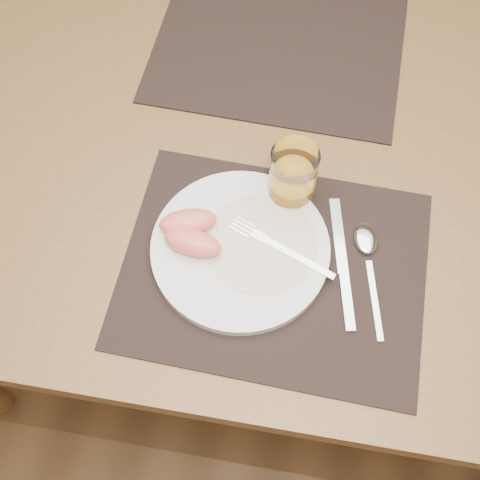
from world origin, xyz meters
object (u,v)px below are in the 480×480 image
at_px(placemat_far, 278,49).
at_px(knife, 343,273).
at_px(table, 273,176).
at_px(fork, 273,244).
at_px(spoon, 367,247).
at_px(juice_glass, 292,178).
at_px(plate, 240,249).
at_px(placemat_near, 274,268).

distance_m(placemat_far, knife, 0.46).
xyz_separation_m(table, fork, (0.02, -0.19, 0.11)).
xyz_separation_m(table, spoon, (0.16, -0.16, 0.09)).
xyz_separation_m(table, juice_glass, (0.04, -0.09, 0.14)).
bearing_deg(plate, placemat_near, -19.59).
bearing_deg(plate, knife, -4.44).
bearing_deg(placemat_near, plate, 160.41).
bearing_deg(plate, placemat_far, 90.23).
bearing_deg(placemat_far, knife, -69.76).
distance_m(plate, juice_glass, 0.13).
xyz_separation_m(placemat_near, placemat_far, (-0.06, 0.44, 0.00)).
bearing_deg(spoon, knife, -122.55).
relative_size(placemat_near, spoon, 2.35).
bearing_deg(plate, juice_glass, 60.93).
bearing_deg(juice_glass, table, 112.19).
height_order(table, knife, knife).
xyz_separation_m(table, plate, (-0.03, -0.20, 0.10)).
relative_size(plate, spoon, 1.41).
height_order(placemat_far, spoon, spoon).
distance_m(plate, knife, 0.16).
bearing_deg(knife, placemat_near, -176.07).
relative_size(table, placemat_near, 3.11).
height_order(fork, knife, fork).
distance_m(placemat_near, plate, 0.06).
relative_size(placemat_near, juice_glass, 4.10).
distance_m(placemat_far, fork, 0.41).
relative_size(table, juice_glass, 12.77).
height_order(spoon, juice_glass, juice_glass).
bearing_deg(table, plate, -97.19).
bearing_deg(placemat_far, table, -83.00).
height_order(plate, spoon, plate).
xyz_separation_m(plate, spoon, (0.19, 0.04, -0.00)).
bearing_deg(fork, placemat_far, 96.97).
relative_size(placemat_far, knife, 2.06).
relative_size(plate, knife, 1.24).
height_order(placemat_far, plate, plate).
xyz_separation_m(fork, spoon, (0.14, 0.03, -0.01)).
bearing_deg(knife, fork, 168.08).
bearing_deg(juice_glass, fork, -97.62).
xyz_separation_m(plate, knife, (0.16, -0.01, -0.01)).
distance_m(table, spoon, 0.25).
distance_m(placemat_near, spoon, 0.15).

